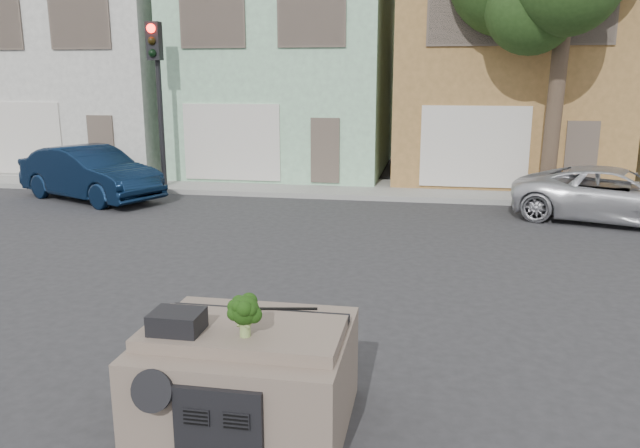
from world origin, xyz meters
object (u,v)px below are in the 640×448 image
(silver_pickup, at_px, (613,222))
(traffic_signal, at_px, (159,108))
(navy_sedan, at_px, (92,200))
(broccoli, at_px, (245,316))

(silver_pickup, height_order, traffic_signal, traffic_signal)
(navy_sedan, relative_size, broccoli, 11.61)
(navy_sedan, xyz_separation_m, silver_pickup, (14.10, -0.32, 0.00))
(broccoli, bearing_deg, traffic_signal, 117.14)
(silver_pickup, relative_size, traffic_signal, 0.94)
(traffic_signal, distance_m, broccoli, 14.49)
(traffic_signal, bearing_deg, silver_pickup, -9.32)
(silver_pickup, xyz_separation_m, traffic_signal, (-12.68, 2.08, 2.55))
(traffic_signal, bearing_deg, navy_sedan, -128.98)
(navy_sedan, distance_m, traffic_signal, 3.41)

